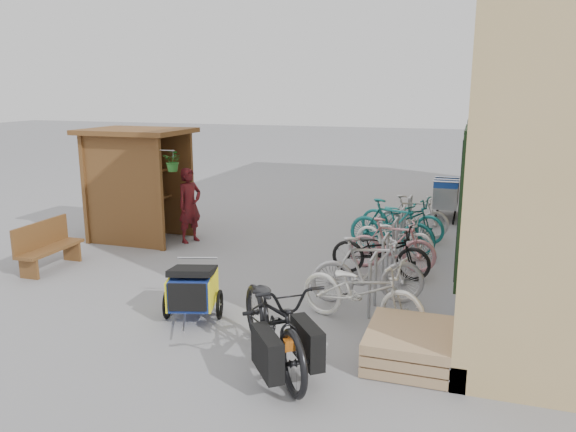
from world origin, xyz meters
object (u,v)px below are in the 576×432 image
(cargo_bike, at_px, (274,320))
(bike_0, at_px, (361,291))
(bike_1, at_px, (368,270))
(bike_4, at_px, (394,235))
(pallet_stack, at_px, (409,345))
(child_trailer, at_px, (193,288))
(bike_5, at_px, (392,227))
(bike_2, at_px, (380,251))
(bike_6, at_px, (402,218))
(bike_7, at_px, (412,217))
(bike_3, at_px, (392,245))
(kiosk, at_px, (134,169))
(bench, at_px, (47,245))
(person_kiosk, at_px, (190,205))
(shopping_carts, at_px, (446,194))

(cargo_bike, distance_m, bike_0, 1.68)
(bike_1, relative_size, bike_4, 1.09)
(pallet_stack, bearing_deg, child_trailer, 172.96)
(cargo_bike, distance_m, bike_5, 5.18)
(cargo_bike, bearing_deg, bike_2, 42.09)
(bike_1, xyz_separation_m, bike_6, (0.05, 3.84, -0.03))
(bike_0, xyz_separation_m, bike_7, (0.16, 4.92, -0.01))
(pallet_stack, height_order, bike_3, bike_3)
(kiosk, xyz_separation_m, bench, (-0.39, -2.31, -1.10))
(cargo_bike, bearing_deg, bike_6, 45.72)
(pallet_stack, xyz_separation_m, bike_1, (-0.83, 1.73, 0.31))
(bike_5, bearing_deg, bike_2, -165.09)
(child_trailer, bearing_deg, person_kiosk, 102.00)
(shopping_carts, distance_m, bike_6, 2.71)
(bike_0, bearing_deg, bike_5, 18.43)
(child_trailer, xyz_separation_m, bike_1, (2.27, 1.34, 0.07))
(shopping_carts, relative_size, person_kiosk, 1.04)
(bike_3, bearing_deg, bike_7, -1.61)
(bike_6, bearing_deg, bike_7, -23.78)
(child_trailer, bearing_deg, bike_6, 49.56)
(child_trailer, relative_size, bike_3, 0.88)
(child_trailer, relative_size, bike_5, 0.78)
(bench, bearing_deg, bike_7, 34.07)
(child_trailer, bearing_deg, kiosk, 115.91)
(bike_5, bearing_deg, person_kiosk, 110.57)
(cargo_bike, bearing_deg, bike_5, 45.23)
(bike_6, bearing_deg, bike_1, -167.60)
(kiosk, xyz_separation_m, bike_1, (5.44, -2.14, -1.03))
(kiosk, height_order, bike_1, kiosk)
(bike_3, height_order, bike_7, bike_7)
(bike_5, bearing_deg, bench, 131.25)
(bike_0, height_order, bike_5, bike_5)
(shopping_carts, height_order, bike_3, shopping_carts)
(bike_0, relative_size, bike_3, 1.18)
(shopping_carts, distance_m, cargo_bike, 8.90)
(bench, bearing_deg, bike_6, 33.29)
(pallet_stack, bearing_deg, person_kiosk, 141.46)
(shopping_carts, relative_size, bike_5, 0.92)
(person_kiosk, relative_size, bike_1, 0.92)
(child_trailer, distance_m, bike_5, 4.71)
(bench, height_order, cargo_bike, cargo_bike)
(bench, bearing_deg, person_kiosk, 56.54)
(bike_0, xyz_separation_m, bike_4, (-0.02, 3.45, -0.07))
(bench, height_order, bike_0, bike_0)
(bike_0, bearing_deg, shopping_carts, 10.84)
(bench, xyz_separation_m, bike_7, (6.07, 4.26, 0.04))
(bike_4, bearing_deg, bike_5, 38.77)
(bike_5, height_order, bike_7, bike_5)
(bike_1, xyz_separation_m, bike_5, (-0.03, 2.80, 0.02))
(bike_2, height_order, bike_5, bike_5)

